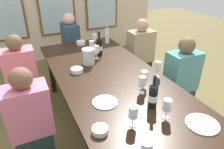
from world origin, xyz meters
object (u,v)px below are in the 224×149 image
Objects in this scene: wine_glass_0 at (167,106)px; seated_person_4 at (32,125)px; tasting_bowl_2 at (81,43)px; seated_person_6 at (71,47)px; wine_glass_2 at (133,113)px; seated_person_5 at (180,83)px; seated_person_1 at (140,56)px; seated_person_0 at (22,80)px; wine_glass_4 at (97,50)px; wine_glass_7 at (147,149)px; white_plate_1 at (202,124)px; wine_glass_1 at (158,67)px; metal_pitcher at (89,56)px; wine_bottle_0 at (99,46)px; wine_glass_3 at (144,76)px; tasting_bowl_1 at (77,70)px; wine_glass_9 at (142,82)px; wine_glass_8 at (92,45)px; dining_table at (118,89)px; tasting_bowl_0 at (100,130)px; water_bottle at (107,36)px; white_plate_0 at (105,102)px; wine_bottle_1 at (153,95)px; wine_glass_5 at (95,38)px.

seated_person_4 is (-0.99, 0.63, -0.33)m from wine_glass_0.
tasting_bowl_2 is 0.12× the size of seated_person_6.
seated_person_5 is at bearing 30.39° from wine_glass_2.
seated_person_0 is at bearing -179.77° from seated_person_1.
wine_glass_7 is (-0.32, -1.62, 0.00)m from wine_glass_4.
wine_glass_4 and wine_glass_7 have the same top height.
wine_glass_1 reaches higher than white_plate_1.
white_plate_1 is at bearing -24.34° from wine_glass_2.
wine_glass_2 is 0.16× the size of seated_person_5.
wine_bottle_0 is (0.22, 0.20, 0.02)m from metal_pitcher.
wine_glass_3 reaches higher than white_plate_1.
tasting_bowl_1 is 0.76m from seated_person_4.
wine_glass_4 is at bearing -163.09° from seated_person_1.
seated_person_1 reaches higher than wine_glass_9.
tasting_bowl_2 is at bearing 158.20° from seated_person_1.
tasting_bowl_2 is 0.12× the size of seated_person_0.
wine_glass_1 is 1.00m from wine_glass_8.
dining_table is 2.59× the size of seated_person_0.
tasting_bowl_0 is 0.70× the size of wine_glass_8.
water_bottle reaches higher than metal_pitcher.
white_plate_0 is 0.38m from wine_glass_2.
wine_glass_4 is 0.16× the size of seated_person_5.
tasting_bowl_2 is 0.77× the size of wine_glass_0.
water_bottle reaches higher than tasting_bowl_2.
seated_person_4 is at bearing -116.07° from seated_person_6.
seated_person_4 reaches higher than wine_glass_4.
wine_glass_7 reaches higher than tasting_bowl_2.
wine_glass_8 is at bearing -141.20° from water_bottle.
tasting_bowl_1 is at bearing -141.75° from metal_pitcher.
wine_glass_4 is 0.93m from wine_glass_9.
wine_glass_1 reaches higher than tasting_bowl_0.
seated_person_4 is 1.00× the size of seated_person_6.
wine_glass_3 is 0.16× the size of seated_person_5.
wine_bottle_1 is 1.73× the size of wine_glass_5.
seated_person_1 is (0.55, 1.76, -0.22)m from white_plate_1.
tasting_bowl_1 is (-0.39, 0.89, -0.09)m from wine_bottle_1.
seated_person_6 reaches higher than wine_glass_9.
tasting_bowl_0 is 0.55m from wine_glass_0.
white_plate_0 is at bearing -133.35° from seated_person_1.
seated_person_1 reaches higher than wine_glass_4.
metal_pitcher is 1.09× the size of wine_glass_4.
dining_table is at bearing -94.07° from wine_glass_4.
wine_bottle_1 reaches higher than wine_glass_0.
white_plate_0 is 0.89× the size of white_plate_1.
tasting_bowl_2 is 0.77× the size of wine_glass_7.
water_bottle is at bearing 38.80° from wine_glass_8.
dining_table is 0.31m from wine_glass_3.
wine_glass_0 is (-0.29, -1.80, 0.00)m from water_bottle.
seated_person_4 reaches higher than white_plate_1.
wine_glass_1 is (0.34, -0.82, -0.00)m from wine_bottle_0.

